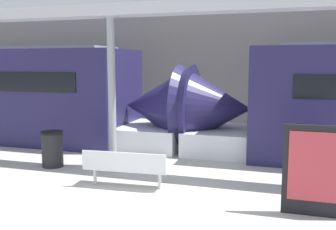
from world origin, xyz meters
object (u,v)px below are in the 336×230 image
(support_column_near, at_px, (112,93))
(bench_near, at_px, (125,166))
(trash_bin, at_px, (52,149))
(poster_board, at_px, (321,171))

(support_column_near, bearing_deg, bench_near, -56.44)
(bench_near, height_order, trash_bin, trash_bin)
(bench_near, bearing_deg, poster_board, -9.76)
(bench_near, xyz_separation_m, poster_board, (3.84, -0.42, 0.34))
(trash_bin, distance_m, poster_board, 6.48)
(support_column_near, bearing_deg, trash_bin, -162.06)
(bench_near, relative_size, poster_board, 1.16)
(trash_bin, height_order, poster_board, poster_board)
(bench_near, distance_m, support_column_near, 2.28)
(trash_bin, xyz_separation_m, support_column_near, (1.49, 0.48, 1.43))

